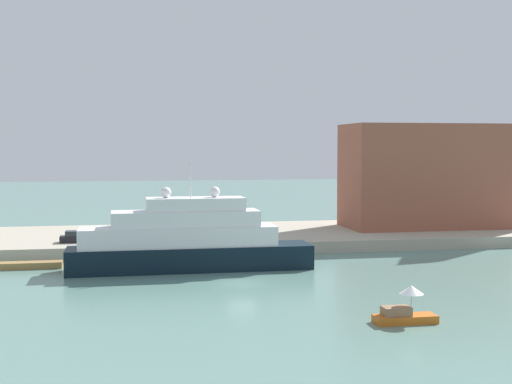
{
  "coord_description": "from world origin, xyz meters",
  "views": [
    {
      "loc": [
        -10.78,
        -62.65,
        12.41
      ],
      "look_at": [
        2.45,
        6.0,
        7.95
      ],
      "focal_mm": 49.52,
      "sensor_mm": 36.0,
      "label": 1
    }
  ],
  "objects": [
    {
      "name": "ground",
      "position": [
        0.0,
        0.0,
        0.0
      ],
      "size": [
        400.0,
        400.0,
        0.0
      ],
      "primitive_type": "plane",
      "color": "slate"
    },
    {
      "name": "quay_dock",
      "position": [
        0.0,
        27.54,
        0.7
      ],
      "size": [
        110.0,
        23.08,
        1.4
      ],
      "primitive_type": "cube",
      "color": "#ADA38E",
      "rests_on": "ground"
    },
    {
      "name": "large_yacht",
      "position": [
        -4.27,
        8.05,
        2.93
      ],
      "size": [
        24.56,
        4.79,
        11.1
      ],
      "color": "black",
      "rests_on": "ground"
    },
    {
      "name": "small_motorboat",
      "position": [
        8.82,
        -16.43,
        0.91
      ],
      "size": [
        4.46,
        1.71,
        2.67
      ],
      "color": "#C66019",
      "rests_on": "ground"
    },
    {
      "name": "work_barge",
      "position": [
        -19.92,
        11.94,
        0.34
      ],
      "size": [
        6.29,
        1.71,
        0.68
      ],
      "primitive_type": "cube",
      "color": "olive",
      "rests_on": "ground"
    },
    {
      "name": "harbor_building",
      "position": [
        30.1,
        28.11,
        8.46
      ],
      "size": [
        21.34,
        10.28,
        14.13
      ],
      "primitive_type": "cube",
      "color": "#93513D",
      "rests_on": "quay_dock"
    },
    {
      "name": "parked_car",
      "position": [
        -15.72,
        20.98,
        1.98
      ],
      "size": [
        4.13,
        1.67,
        1.34
      ],
      "color": "black",
      "rests_on": "quay_dock"
    },
    {
      "name": "person_figure",
      "position": [
        -12.3,
        24.15,
        2.14
      ],
      "size": [
        0.36,
        0.36,
        1.6
      ],
      "color": "#334C8C",
      "rests_on": "quay_dock"
    },
    {
      "name": "mooring_bollard",
      "position": [
        -1.56,
        17.18,
        1.78
      ],
      "size": [
        0.41,
        0.41,
        0.76
      ],
      "primitive_type": "cylinder",
      "color": "black",
      "rests_on": "quay_dock"
    }
  ]
}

